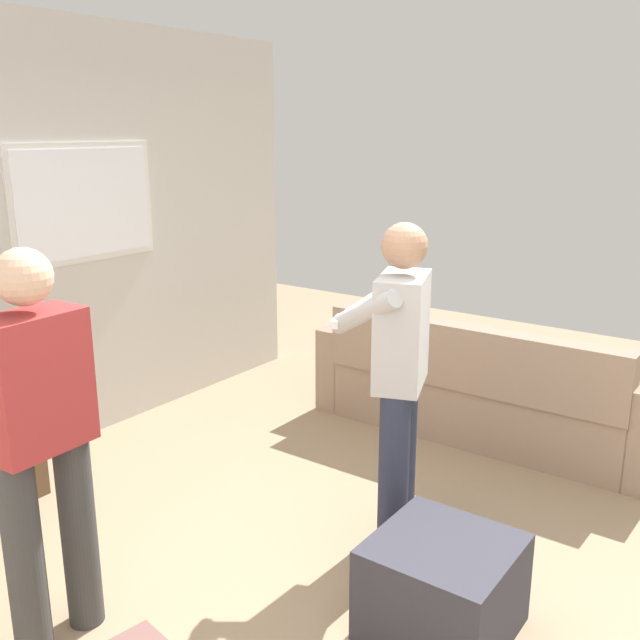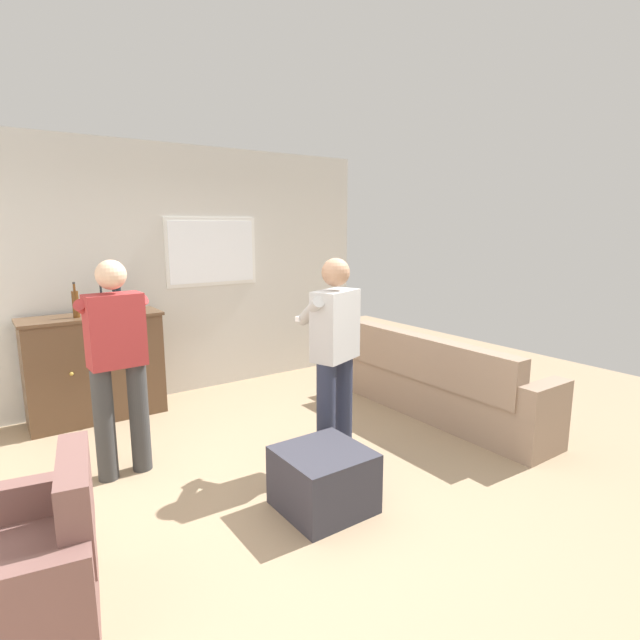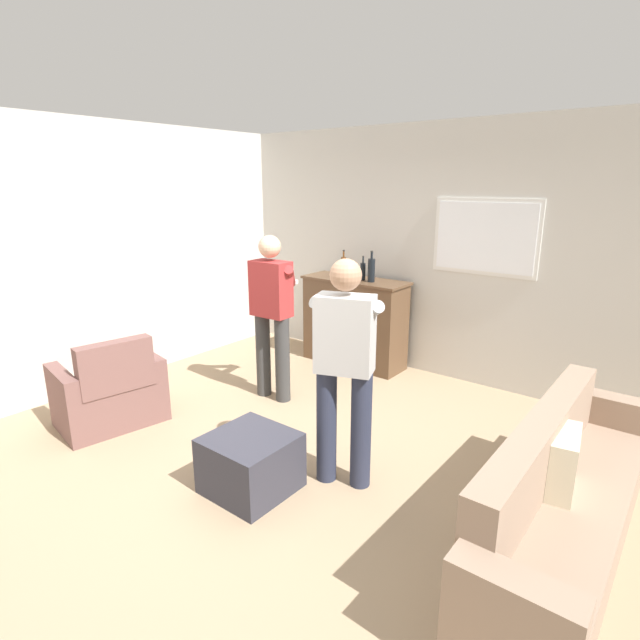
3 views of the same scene
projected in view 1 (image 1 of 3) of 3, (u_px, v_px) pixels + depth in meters
The scene contains 6 objects.
ground at pixel (362, 610), 3.21m from camera, with size 10.40×10.40×0.00m, color #9E8466.
wall_back_with_window at pixel (0, 246), 4.36m from camera, with size 5.20×0.15×2.80m.
couch at pixel (476, 395), 4.91m from camera, with size 0.57×2.42×0.85m.
ottoman at pixel (442, 587), 3.04m from camera, with size 0.57×0.57×0.42m, color #33333D.
person_standing_left at pixel (39, 434), 2.81m from camera, with size 0.56×0.48×1.68m.
person_standing_right at pixel (398, 373), 3.50m from camera, with size 0.52×0.52×1.68m.
Camera 1 is at (-2.35, -1.46, 2.10)m, focal length 40.00 mm.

